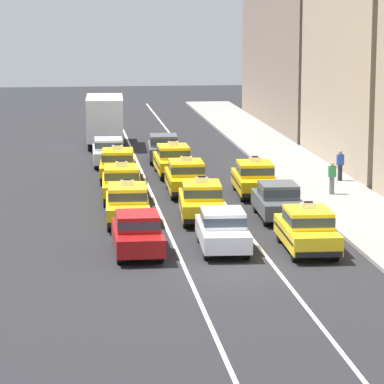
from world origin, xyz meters
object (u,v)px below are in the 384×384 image
Objects in this scene: taxi_left_fourth at (118,164)px; taxi_left_third at (122,183)px; pedestrian_by_storefront at (332,178)px; taxi_right_third at (254,178)px; taxi_center_third at (186,177)px; sedan_right_second at (278,200)px; taxi_center_second at (201,200)px; sedan_center_fifth at (164,147)px; taxi_left_second at (127,203)px; pedestrian_mid_block at (340,165)px; sedan_center_nearest at (223,229)px; taxi_right_nearest at (307,229)px; sedan_left_nearest at (137,232)px; sedan_left_fifth at (108,151)px; box_truck_left_sixth at (105,119)px; taxi_center_fourth at (173,160)px.

taxi_left_third is at bearing -90.89° from taxi_left_fourth.
taxi_right_third is at bearing 167.22° from pedestrian_by_storefront.
sedan_right_second is (3.29, -6.26, -0.03)m from taxi_center_third.
taxi_center_second is 1.06× the size of sedan_center_fifth.
taxi_center_second is at bearing -73.38° from taxi_left_fourth.
sedan_center_fifth is at bearing 90.62° from taxi_center_third.
taxi_left_second is 14.36m from pedestrian_mid_block.
taxi_left_second is at bearing 122.14° from sedan_center_nearest.
taxi_center_third is 2.90× the size of pedestrian_by_storefront.
pedestrian_by_storefront is at bearing 70.95° from taxi_right_nearest.
sedan_left_nearest is 12.91m from taxi_right_third.
taxi_center_third is at bearing -89.38° from sedan_center_fifth.
taxi_left_fourth is 2.94× the size of pedestrian_by_storefront.
taxi_left_third is at bearing -89.02° from sedan_left_fifth.
pedestrian_by_storefront is (6.84, 10.16, 0.10)m from sedan_center_nearest.
sedan_center_nearest is 11.45m from taxi_right_third.
box_truck_left_sixth is at bearing 90.20° from taxi_left_third.
taxi_left_fourth is at bearing 126.46° from taxi_center_third.
taxi_center_third reaches higher than sedan_center_fifth.
taxi_left_third is 0.66× the size of box_truck_left_sixth.
taxi_left_third is at bearing 142.91° from sedan_right_second.
taxi_center_second is (3.10, -10.38, 0.00)m from taxi_left_fourth.
pedestrian_mid_block reaches higher than sedan_left_nearest.
taxi_center_fourth is at bearing 79.88° from sedan_left_nearest.
taxi_left_second is 0.66× the size of box_truck_left_sixth.
taxi_center_third is 1.05× the size of sedan_center_fifth.
pedestrian_by_storefront reaches higher than sedan_right_second.
taxi_right_third is at bearing -73.49° from sedan_center_fifth.
taxi_center_third is 8.54m from pedestrian_mid_block.
taxi_left_third and taxi_right_third have the same top height.
sedan_left_nearest is at bearing -90.20° from taxi_left_fourth.
sedan_left_fifth is 21.46m from sedan_center_nearest.
box_truck_left_sixth is 1.54× the size of taxi_center_fourth.
sedan_left_fifth is 12.18m from taxi_right_third.
pedestrian_by_storefront is at bearing -12.71° from taxi_center_third.
sedan_left_nearest is 12.33m from taxi_center_third.
sedan_center_fifth is at bearing 119.89° from pedestrian_by_storefront.
pedestrian_mid_block is (8.31, 8.25, 0.07)m from taxi_center_second.
taxi_center_second is at bearing -82.23° from box_truck_left_sixth.
sedan_center_fifth is 0.95× the size of taxi_right_nearest.
sedan_left_nearest is 17.72m from taxi_center_fourth.
pedestrian_mid_block is at bearing 59.26° from sedan_right_second.
taxi_left_fourth is 11.60m from pedestrian_mid_block.
taxi_right_third is at bearing 89.72° from taxi_right_nearest.
taxi_left_second reaches higher than pedestrian_by_storefront.
taxi_right_nearest is at bearing -79.56° from taxi_center_fourth.
taxi_left_fourth is at bearing 89.80° from sedan_left_nearest.
taxi_left_second is 24.16m from box_truck_left_sixth.
sedan_left_fifth is 8.28m from box_truck_left_sixth.
sedan_left_fifth is 0.93× the size of taxi_center_second.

